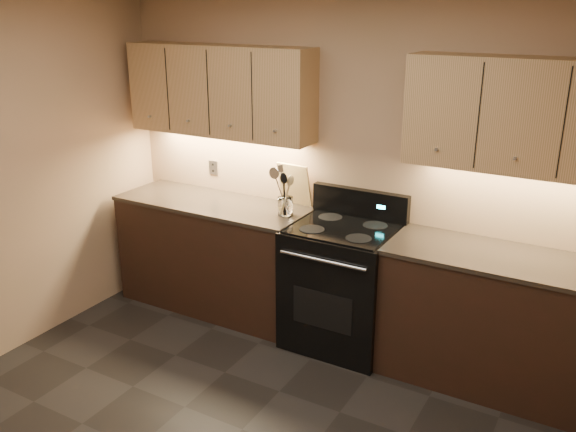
# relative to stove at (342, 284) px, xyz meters

# --- Properties ---
(wall_back) EXTENTS (4.00, 0.04, 2.60)m
(wall_back) POSITION_rel_stove_xyz_m (-0.08, 0.32, 0.82)
(wall_back) COLOR tan
(wall_back) RESTS_ON ground
(counter_left) EXTENTS (1.62, 0.62, 0.93)m
(counter_left) POSITION_rel_stove_xyz_m (-1.18, 0.02, -0.01)
(counter_left) COLOR black
(counter_left) RESTS_ON ground
(counter_right) EXTENTS (1.46, 0.62, 0.93)m
(counter_right) POSITION_rel_stove_xyz_m (1.10, 0.02, -0.01)
(counter_right) COLOR black
(counter_right) RESTS_ON ground
(stove) EXTENTS (0.76, 0.68, 1.14)m
(stove) POSITION_rel_stove_xyz_m (0.00, 0.00, 0.00)
(stove) COLOR black
(stove) RESTS_ON ground
(upper_cab_left) EXTENTS (1.60, 0.30, 0.70)m
(upper_cab_left) POSITION_rel_stove_xyz_m (-1.18, 0.17, 1.32)
(upper_cab_left) COLOR tan
(upper_cab_left) RESTS_ON wall_back
(upper_cab_right) EXTENTS (1.44, 0.30, 0.70)m
(upper_cab_right) POSITION_rel_stove_xyz_m (1.10, 0.17, 1.32)
(upper_cab_right) COLOR tan
(upper_cab_right) RESTS_ON wall_back
(outlet_plate) EXTENTS (0.08, 0.01, 0.12)m
(outlet_plate) POSITION_rel_stove_xyz_m (-1.38, 0.31, 0.64)
(outlet_plate) COLOR #B2B5BA
(outlet_plate) RESTS_ON wall_back
(utensil_crock) EXTENTS (0.15, 0.15, 0.14)m
(utensil_crock) POSITION_rel_stove_xyz_m (-0.50, 0.02, 0.52)
(utensil_crock) COLOR white
(utensil_crock) RESTS_ON counter_left
(cutting_board) EXTENTS (0.28, 0.12, 0.34)m
(cutting_board) POSITION_rel_stove_xyz_m (-0.56, 0.27, 0.62)
(cutting_board) COLOR #D7B573
(cutting_board) RESTS_ON counter_left
(wooden_spoon) EXTENTS (0.12, 0.11, 0.30)m
(wooden_spoon) POSITION_rel_stove_xyz_m (-0.52, 0.00, 0.61)
(wooden_spoon) COLOR #D7B573
(wooden_spoon) RESTS_ON utensil_crock
(black_spoon) EXTENTS (0.06, 0.09, 0.31)m
(black_spoon) POSITION_rel_stove_xyz_m (-0.51, 0.04, 0.62)
(black_spoon) COLOR black
(black_spoon) RESTS_ON utensil_crock
(steel_spatula) EXTENTS (0.17, 0.10, 0.39)m
(steel_spatula) POSITION_rel_stove_xyz_m (-0.48, 0.03, 0.66)
(steel_spatula) COLOR silver
(steel_spatula) RESTS_ON utensil_crock
(steel_skimmer) EXTENTS (0.23, 0.12, 0.36)m
(steel_skimmer) POSITION_rel_stove_xyz_m (-0.47, 0.02, 0.64)
(steel_skimmer) COLOR silver
(steel_skimmer) RESTS_ON utensil_crock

